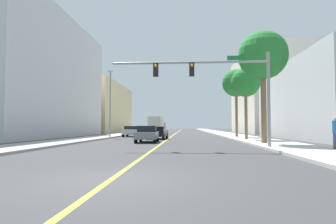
{
  "coord_description": "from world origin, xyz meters",
  "views": [
    {
      "loc": [
        1.95,
        -7.26,
        1.39
      ],
      "look_at": [
        0.36,
        17.32,
        2.63
      ],
      "focal_mm": 30.02,
      "sensor_mm": 36.0,
      "label": 1
    }
  ],
  "objects_px": {
    "car_gray": "(147,134)",
    "delivery_truck": "(157,125)",
    "palm_near": "(263,56)",
    "car_silver": "(132,131)",
    "street_lamp": "(110,100)",
    "palm_mid": "(246,83)",
    "palm_far": "(236,83)",
    "car_black": "(158,132)",
    "pedestrian": "(336,133)",
    "traffic_signal_mast": "(218,78)"
  },
  "relations": [
    {
      "from": "car_silver",
      "to": "delivery_truck",
      "type": "height_order",
      "value": "delivery_truck"
    },
    {
      "from": "car_silver",
      "to": "car_black",
      "type": "height_order",
      "value": "car_silver"
    },
    {
      "from": "palm_mid",
      "to": "palm_near",
      "type": "bearing_deg",
      "value": -90.08
    },
    {
      "from": "car_gray",
      "to": "car_silver",
      "type": "xyz_separation_m",
      "value": [
        -3.8,
        12.57,
        0.01
      ]
    },
    {
      "from": "car_silver",
      "to": "palm_far",
      "type": "bearing_deg",
      "value": 165.27
    },
    {
      "from": "street_lamp",
      "to": "palm_far",
      "type": "distance_m",
      "value": 15.15
    },
    {
      "from": "street_lamp",
      "to": "palm_near",
      "type": "height_order",
      "value": "palm_near"
    },
    {
      "from": "car_black",
      "to": "car_gray",
      "type": "bearing_deg",
      "value": -90.23
    },
    {
      "from": "traffic_signal_mast",
      "to": "pedestrian",
      "type": "bearing_deg",
      "value": -16.56
    },
    {
      "from": "street_lamp",
      "to": "delivery_truck",
      "type": "xyz_separation_m",
      "value": [
        3.47,
        20.75,
        -2.86
      ]
    },
    {
      "from": "street_lamp",
      "to": "palm_mid",
      "type": "height_order",
      "value": "street_lamp"
    },
    {
      "from": "delivery_truck",
      "to": "street_lamp",
      "type": "bearing_deg",
      "value": -97.57
    },
    {
      "from": "car_black",
      "to": "palm_far",
      "type": "bearing_deg",
      "value": 22.81
    },
    {
      "from": "car_black",
      "to": "delivery_truck",
      "type": "relative_size",
      "value": 0.53
    },
    {
      "from": "street_lamp",
      "to": "palm_near",
      "type": "xyz_separation_m",
      "value": [
        14.8,
        -11.86,
        2.06
      ]
    },
    {
      "from": "car_gray",
      "to": "delivery_truck",
      "type": "xyz_separation_m",
      "value": [
        -2.25,
        29.52,
        0.93
      ]
    },
    {
      "from": "palm_near",
      "to": "delivery_truck",
      "type": "distance_m",
      "value": 34.88
    },
    {
      "from": "palm_mid",
      "to": "palm_far",
      "type": "xyz_separation_m",
      "value": [
        0.21,
        6.19,
        0.89
      ]
    },
    {
      "from": "palm_near",
      "to": "car_silver",
      "type": "distance_m",
      "value": 21.11
    },
    {
      "from": "car_silver",
      "to": "car_black",
      "type": "relative_size",
      "value": 0.91
    },
    {
      "from": "car_black",
      "to": "palm_near",
      "type": "bearing_deg",
      "value": -43.29
    },
    {
      "from": "street_lamp",
      "to": "palm_mid",
      "type": "bearing_deg",
      "value": -20.94
    },
    {
      "from": "palm_far",
      "to": "car_silver",
      "type": "bearing_deg",
      "value": 165.99
    },
    {
      "from": "car_gray",
      "to": "street_lamp",
      "type": "bearing_deg",
      "value": 121.26
    },
    {
      "from": "palm_near",
      "to": "traffic_signal_mast",
      "type": "bearing_deg",
      "value": -136.24
    },
    {
      "from": "palm_mid",
      "to": "delivery_truck",
      "type": "distance_m",
      "value": 29.02
    },
    {
      "from": "pedestrian",
      "to": "car_black",
      "type": "bearing_deg",
      "value": -7.35
    },
    {
      "from": "car_black",
      "to": "pedestrian",
      "type": "height_order",
      "value": "pedestrian"
    },
    {
      "from": "palm_near",
      "to": "palm_mid",
      "type": "relative_size",
      "value": 1.21
    },
    {
      "from": "palm_mid",
      "to": "pedestrian",
      "type": "xyz_separation_m",
      "value": [
        2.33,
        -11.61,
        -4.53
      ]
    },
    {
      "from": "traffic_signal_mast",
      "to": "car_silver",
      "type": "xyz_separation_m",
      "value": [
        -9.13,
        19.26,
        -3.61
      ]
    },
    {
      "from": "pedestrian",
      "to": "palm_near",
      "type": "bearing_deg",
      "value": -21.6
    },
    {
      "from": "palm_near",
      "to": "delivery_truck",
      "type": "bearing_deg",
      "value": 109.17
    },
    {
      "from": "car_gray",
      "to": "car_silver",
      "type": "relative_size",
      "value": 1.1
    },
    {
      "from": "traffic_signal_mast",
      "to": "delivery_truck",
      "type": "xyz_separation_m",
      "value": [
        -7.58,
        36.22,
        -2.69
      ]
    },
    {
      "from": "palm_mid",
      "to": "street_lamp",
      "type": "bearing_deg",
      "value": 159.06
    },
    {
      "from": "traffic_signal_mast",
      "to": "palm_near",
      "type": "relative_size",
      "value": 1.18
    },
    {
      "from": "palm_near",
      "to": "car_silver",
      "type": "height_order",
      "value": "palm_near"
    },
    {
      "from": "traffic_signal_mast",
      "to": "car_black",
      "type": "distance_m",
      "value": 14.1
    },
    {
      "from": "traffic_signal_mast",
      "to": "car_gray",
      "type": "height_order",
      "value": "traffic_signal_mast"
    },
    {
      "from": "palm_near",
      "to": "pedestrian",
      "type": "distance_m",
      "value": 8.11
    },
    {
      "from": "traffic_signal_mast",
      "to": "palm_far",
      "type": "distance_m",
      "value": 16.61
    },
    {
      "from": "street_lamp",
      "to": "car_silver",
      "type": "bearing_deg",
      "value": 63.24
    },
    {
      "from": "car_gray",
      "to": "pedestrian",
      "type": "bearing_deg",
      "value": -38.51
    },
    {
      "from": "car_silver",
      "to": "delivery_truck",
      "type": "bearing_deg",
      "value": -95.94
    },
    {
      "from": "car_gray",
      "to": "car_silver",
      "type": "height_order",
      "value": "car_gray"
    },
    {
      "from": "car_black",
      "to": "pedestrian",
      "type": "distance_m",
      "value": 18.27
    },
    {
      "from": "palm_mid",
      "to": "delivery_truck",
      "type": "xyz_separation_m",
      "value": [
        -11.35,
        26.42,
        -3.9
      ]
    },
    {
      "from": "palm_near",
      "to": "palm_far",
      "type": "height_order",
      "value": "palm_near"
    },
    {
      "from": "traffic_signal_mast",
      "to": "pedestrian",
      "type": "xyz_separation_m",
      "value": [
        6.1,
        -1.81,
        -3.32
      ]
    }
  ]
}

